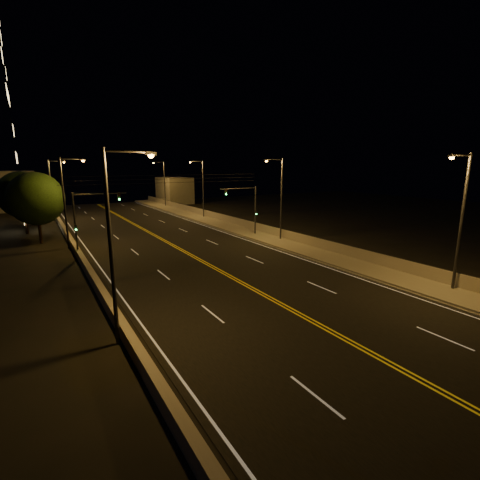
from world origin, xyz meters
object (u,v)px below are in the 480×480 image
streetlight_0 (460,215)px  streetlight_4 (116,236)px  streetlight_2 (202,185)px  streetlight_5 (67,197)px  tree_2 (32,196)px  traffic_signal_right (249,205)px  tree_1 (23,195)px  tree_0 (36,199)px  streetlight_1 (280,195)px  streetlight_6 (53,186)px  streetlight_3 (163,181)px  traffic_signal_left (86,217)px

streetlight_0 → streetlight_4: (-21.47, 4.82, 0.00)m
streetlight_2 → streetlight_5: 24.84m
streetlight_5 → tree_2: streetlight_5 is taller
traffic_signal_right → tree_2: size_ratio=0.89×
streetlight_0 → tree_1: 48.01m
tree_0 → traffic_signal_right: bearing=-22.2°
streetlight_1 → streetlight_6: (-21.47, 30.95, 0.00)m
streetlight_1 → traffic_signal_right: streetlight_1 is taller
streetlight_0 → tree_0: 41.30m
streetlight_1 → streetlight_4: bearing=-144.8°
streetlight_0 → streetlight_2: size_ratio=1.00×
streetlight_2 → streetlight_3: (0.00, 19.32, 0.00)m
streetlight_3 → tree_2: 27.66m
streetlight_4 → traffic_signal_right: streetlight_4 is taller
streetlight_5 → tree_1: bearing=109.0°
tree_0 → tree_1: bearing=100.7°
streetlight_1 → tree_0: bearing=150.8°
streetlight_3 → traffic_signal_right: 36.44m
streetlight_2 → tree_2: 25.30m
streetlight_3 → streetlight_5: (-21.47, -31.81, 0.00)m
tree_0 → streetlight_0: bearing=-54.1°
streetlight_2 → traffic_signal_left: 26.60m
streetlight_0 → streetlight_4: size_ratio=1.00×
traffic_signal_right → traffic_signal_left: size_ratio=1.00×
streetlight_1 → tree_2: (-24.45, 27.73, -1.06)m
streetlight_4 → streetlight_1: bearing=35.2°
streetlight_0 → tree_0: bearing=125.9°
streetlight_3 → traffic_signal_left: 41.71m
streetlight_0 → tree_2: (-24.45, 47.68, -1.06)m
traffic_signal_left → streetlight_3: bearing=60.8°
streetlight_3 → traffic_signal_left: size_ratio=1.53×
traffic_signal_right → tree_1: 29.16m
streetlight_6 → traffic_signal_left: 26.78m
streetlight_0 → streetlight_5: same height
streetlight_5 → streetlight_1: bearing=-22.3°
streetlight_5 → tree_1: 12.58m
streetlight_4 → streetlight_6: bearing=90.0°
streetlight_2 → streetlight_3: same height
streetlight_5 → traffic_signal_right: streetlight_5 is taller
streetlight_1 → traffic_signal_left: streetlight_1 is taller
traffic_signal_right → tree_2: bearing=134.3°
streetlight_5 → traffic_signal_right: bearing=-12.9°
streetlight_1 → tree_1: (-25.56, 20.70, -0.42)m
streetlight_4 → streetlight_6: 46.08m
streetlight_2 → traffic_signal_left: streetlight_2 is taller
streetlight_3 → traffic_signal_left: (-20.35, -36.38, -1.58)m
streetlight_5 → streetlight_0: bearing=-53.3°
streetlight_0 → streetlight_4: bearing=167.4°
traffic_signal_right → streetlight_1: bearing=-70.4°
streetlight_1 → tree_1: streetlight_1 is taller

